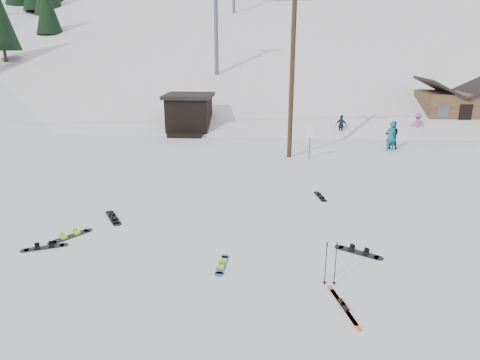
# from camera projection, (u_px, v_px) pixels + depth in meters

# --- Properties ---
(ground) EXTENTS (200.00, 200.00, 0.00)m
(ground) POSITION_uv_depth(u_px,v_px,m) (237.00, 289.00, 11.35)
(ground) COLOR silver
(ground) RESTS_ON ground
(ski_slope) EXTENTS (60.00, 85.24, 65.97)m
(ski_slope) POSITION_uv_depth(u_px,v_px,m) (262.00, 165.00, 67.28)
(ski_slope) COLOR white
(ski_slope) RESTS_ON ground
(ridge_left) EXTENTS (47.54, 95.03, 58.38)m
(ridge_left) POSITION_uv_depth(u_px,v_px,m) (16.00, 167.00, 62.57)
(ridge_left) COLOR silver
(ridge_left) RESTS_ON ground
(treeline_crest) EXTENTS (50.00, 6.00, 10.00)m
(treeline_crest) POSITION_uv_depth(u_px,v_px,m) (265.00, 74.00, 93.09)
(treeline_crest) COLOR black
(treeline_crest) RESTS_ON ski_slope
(utility_pole) EXTENTS (2.00, 0.26, 9.00)m
(utility_pole) POSITION_uv_depth(u_px,v_px,m) (292.00, 73.00, 23.11)
(utility_pole) COLOR #3A2819
(utility_pole) RESTS_ON ground
(trail_sign) EXTENTS (0.50, 0.09, 1.85)m
(trail_sign) POSITION_uv_depth(u_px,v_px,m) (310.00, 137.00, 23.67)
(trail_sign) COLOR #595B60
(trail_sign) RESTS_ON ground
(lift_hut) EXTENTS (3.40, 4.10, 2.75)m
(lift_hut) POSITION_uv_depth(u_px,v_px,m) (189.00, 113.00, 31.15)
(lift_hut) COLOR black
(lift_hut) RESTS_ON ground
(lift_tower_near) EXTENTS (2.20, 0.36, 8.00)m
(lift_tower_near) POSITION_uv_depth(u_px,v_px,m) (216.00, 24.00, 37.72)
(lift_tower_near) COLOR #595B60
(lift_tower_near) RESTS_ON ski_slope
(cabin) EXTENTS (5.39, 4.40, 3.77)m
(cabin) POSITION_uv_depth(u_px,v_px,m) (454.00, 108.00, 32.77)
(cabin) COLOR brown
(cabin) RESTS_ON ground
(hero_snowboard) EXTENTS (0.30, 1.30, 0.09)m
(hero_snowboard) POSITION_uv_depth(u_px,v_px,m) (222.00, 264.00, 12.54)
(hero_snowboard) COLOR #175F98
(hero_snowboard) RESTS_ON ground
(hero_skis) EXTENTS (0.57, 1.88, 0.10)m
(hero_skis) POSITION_uv_depth(u_px,v_px,m) (343.00, 306.00, 10.54)
(hero_skis) COLOR #DB5116
(hero_skis) RESTS_ON ground
(ski_poles) EXTENTS (0.35, 0.09, 1.25)m
(ski_poles) POSITION_uv_depth(u_px,v_px,m) (331.00, 263.00, 11.34)
(ski_poles) COLOR black
(ski_poles) RESTS_ON ground
(board_scatter_a) EXTENTS (1.33, 0.73, 0.10)m
(board_scatter_a) POSITION_uv_depth(u_px,v_px,m) (44.00, 247.00, 13.59)
(board_scatter_a) COLOR black
(board_scatter_a) RESTS_ON ground
(board_scatter_b) EXTENTS (0.99, 1.42, 0.11)m
(board_scatter_b) POSITION_uv_depth(u_px,v_px,m) (113.00, 218.00, 15.90)
(board_scatter_b) COLOR black
(board_scatter_b) RESTS_ON ground
(board_scatter_c) EXTENTS (1.07, 1.33, 0.11)m
(board_scatter_c) POSITION_uv_depth(u_px,v_px,m) (70.00, 236.00, 14.38)
(board_scatter_c) COLOR black
(board_scatter_c) RESTS_ON ground
(board_scatter_d) EXTENTS (1.37, 0.95, 0.11)m
(board_scatter_d) POSITION_uv_depth(u_px,v_px,m) (358.00, 252.00, 13.28)
(board_scatter_d) COLOR black
(board_scatter_d) RESTS_ON ground
(board_scatter_f) EXTENTS (0.45, 1.30, 0.09)m
(board_scatter_f) POSITION_uv_depth(u_px,v_px,m) (320.00, 196.00, 18.14)
(board_scatter_f) COLOR black
(board_scatter_f) RESTS_ON ground
(skier_teal) EXTENTS (0.73, 0.57, 1.76)m
(skier_teal) POSITION_uv_depth(u_px,v_px,m) (391.00, 136.00, 25.75)
(skier_teal) COLOR #0B6976
(skier_teal) RESTS_ON ground
(skier_dark) EXTENTS (0.97, 0.84, 1.71)m
(skier_dark) POSITION_uv_depth(u_px,v_px,m) (392.00, 135.00, 26.25)
(skier_dark) COLOR black
(skier_dark) RESTS_ON ground
(skier_pink) EXTENTS (1.02, 0.63, 1.52)m
(skier_pink) POSITION_uv_depth(u_px,v_px,m) (417.00, 124.00, 30.29)
(skier_pink) COLOR #C2447F
(skier_pink) RESTS_ON ground
(skier_navy) EXTENTS (0.91, 0.77, 1.46)m
(skier_navy) POSITION_uv_depth(u_px,v_px,m) (341.00, 125.00, 29.98)
(skier_navy) COLOR #18203E
(skier_navy) RESTS_ON ground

